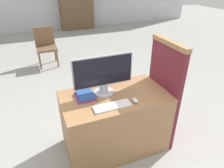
% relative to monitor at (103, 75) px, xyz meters
% --- Properties ---
extents(ground_plane, '(20.00, 20.00, 0.00)m').
position_rel_monitor_xyz_m(ground_plane, '(0.09, -0.42, -0.96)').
color(ground_plane, '#9E9E99').
extents(desk, '(1.17, 0.66, 0.74)m').
position_rel_monitor_xyz_m(desk, '(0.09, -0.10, -0.59)').
color(desk, '#9E7047').
rests_on(desk, ground_plane).
extents(carrel_divider, '(0.07, 0.58, 1.29)m').
position_rel_monitor_xyz_m(carrel_divider, '(0.70, -0.13, -0.31)').
color(carrel_divider, maroon).
rests_on(carrel_divider, ground_plane).
extents(monitor, '(0.66, 0.23, 0.44)m').
position_rel_monitor_xyz_m(monitor, '(0.00, 0.00, 0.00)').
color(monitor, '#B7B7BC').
rests_on(monitor, desk).
extents(keyboard, '(0.38, 0.12, 0.02)m').
position_rel_monitor_xyz_m(keyboard, '(-0.01, -0.28, -0.21)').
color(keyboard, white).
rests_on(keyboard, desk).
extents(mouse, '(0.05, 0.09, 0.04)m').
position_rel_monitor_xyz_m(mouse, '(0.24, -0.29, -0.20)').
color(mouse, silver).
rests_on(mouse, desk).
extents(book_stack, '(0.19, 0.22, 0.05)m').
position_rel_monitor_xyz_m(book_stack, '(-0.22, -0.01, -0.20)').
color(book_stack, '#7A3384').
rests_on(book_stack, desk).
extents(far_chair, '(0.44, 0.44, 0.84)m').
position_rel_monitor_xyz_m(far_chair, '(-0.38, 2.88, -0.49)').
color(far_chair, brown).
rests_on(far_chair, ground_plane).
extents(bookshelf_far, '(1.22, 0.32, 2.04)m').
position_rel_monitor_xyz_m(bookshelf_far, '(1.08, 5.95, 0.06)').
color(bookshelf_far, brown).
rests_on(bookshelf_far, ground_plane).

